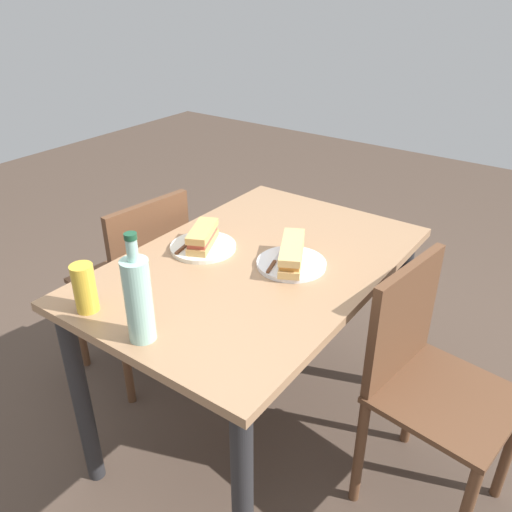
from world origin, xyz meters
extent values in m
plane|color=#47382D|center=(0.00, 0.00, 0.00)|extent=(8.00, 8.00, 0.00)
cube|color=#997251|center=(0.00, 0.00, 0.76)|extent=(1.20, 0.80, 0.03)
cylinder|color=#262628|center=(-0.54, -0.34, 0.37)|extent=(0.06, 0.06, 0.75)
cylinder|color=#262628|center=(0.54, -0.34, 0.37)|extent=(0.06, 0.06, 0.75)
cylinder|color=#262628|center=(-0.54, 0.34, 0.37)|extent=(0.06, 0.06, 0.75)
cylinder|color=#262628|center=(0.54, 0.34, 0.37)|extent=(0.06, 0.06, 0.75)
cube|color=brown|center=(0.00, 0.68, 0.47)|extent=(0.44, 0.44, 0.02)
cube|color=brown|center=(-0.02, 0.50, 0.68)|extent=(0.38, 0.07, 0.40)
cylinder|color=brown|center=(0.20, 0.84, 0.23)|extent=(0.04, 0.04, 0.46)
cylinder|color=brown|center=(-0.16, 0.88, 0.23)|extent=(0.04, 0.04, 0.46)
cylinder|color=brown|center=(0.16, 0.48, 0.23)|extent=(0.04, 0.04, 0.46)
cylinder|color=brown|center=(-0.20, 0.52, 0.23)|extent=(0.04, 0.04, 0.46)
cube|color=brown|center=(0.08, -0.68, 0.47)|extent=(0.45, 0.45, 0.02)
cube|color=brown|center=(0.11, -0.50, 0.68)|extent=(0.38, 0.08, 0.40)
cylinder|color=brown|center=(0.24, -0.88, 0.23)|extent=(0.04, 0.04, 0.46)
cylinder|color=brown|center=(-0.07, -0.48, 0.23)|extent=(0.04, 0.04, 0.46)
cylinder|color=brown|center=(0.28, -0.53, 0.23)|extent=(0.04, 0.04, 0.46)
cylinder|color=silver|center=(-0.04, 0.21, 0.78)|extent=(0.23, 0.23, 0.01)
cube|color=tan|center=(-0.04, 0.21, 0.80)|extent=(0.20, 0.14, 0.02)
cube|color=#B74C3D|center=(-0.04, 0.21, 0.82)|extent=(0.18, 0.13, 0.02)
cube|color=tan|center=(-0.04, 0.21, 0.85)|extent=(0.20, 0.14, 0.02)
cube|color=silver|center=(-0.02, 0.26, 0.79)|extent=(0.10, 0.03, 0.00)
cube|color=#59331E|center=(-0.11, 0.24, 0.79)|extent=(0.08, 0.03, 0.01)
cylinder|color=white|center=(0.04, -0.11, 0.78)|extent=(0.23, 0.23, 0.01)
cube|color=tan|center=(0.04, -0.11, 0.80)|extent=(0.24, 0.17, 0.02)
cube|color=#CC8438|center=(0.04, -0.11, 0.82)|extent=(0.22, 0.16, 0.02)
cube|color=tan|center=(0.04, -0.11, 0.85)|extent=(0.24, 0.17, 0.02)
cube|color=silver|center=(0.06, -0.06, 0.79)|extent=(0.10, 0.04, 0.00)
cube|color=#59331E|center=(-0.03, -0.08, 0.79)|extent=(0.08, 0.03, 0.01)
cylinder|color=#99C6B7|center=(-0.52, 0.00, 0.90)|extent=(0.07, 0.07, 0.24)
cylinder|color=#99C6B7|center=(-0.52, 0.00, 1.04)|extent=(0.03, 0.03, 0.06)
cylinder|color=#19472D|center=(-0.52, 0.00, 1.08)|extent=(0.03, 0.03, 0.02)
cylinder|color=gold|center=(-0.52, 0.23, 0.85)|extent=(0.07, 0.07, 0.15)
camera|label=1|loc=(-1.26, -0.90, 1.64)|focal=36.49mm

